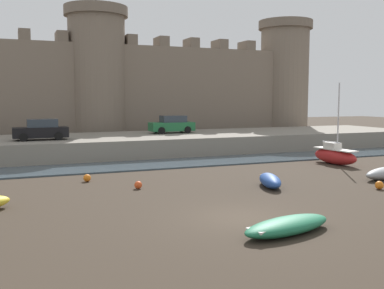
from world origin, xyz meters
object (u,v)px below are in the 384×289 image
(mooring_buoy_near_channel, at_px, (87,178))
(car_quay_centre_west, at_px, (41,130))
(sailboat_midflat_centre, at_px, (335,155))
(car_quay_east, at_px, (172,125))
(rowboat_foreground_right, at_px, (270,180))
(rowboat_foreground_left, at_px, (288,225))
(mooring_buoy_mid_mud, at_px, (379,185))
(mooring_buoy_near_shore, at_px, (138,185))

(mooring_buoy_near_channel, xyz_separation_m, car_quay_centre_west, (-1.85, 10.50, 2.15))
(sailboat_midflat_centre, relative_size, car_quay_east, 1.45)
(sailboat_midflat_centre, relative_size, mooring_buoy_near_channel, 13.65)
(rowboat_foreground_right, xyz_separation_m, mooring_buoy_near_channel, (-9.02, 5.30, -0.15))
(rowboat_foreground_left, bearing_deg, mooring_buoy_near_channel, 111.57)
(mooring_buoy_mid_mud, distance_m, mooring_buoy_near_channel, 16.21)
(rowboat_foreground_right, bearing_deg, rowboat_foreground_left, -117.58)
(sailboat_midflat_centre, distance_m, rowboat_foreground_right, 10.53)
(mooring_buoy_near_channel, relative_size, car_quay_east, 0.11)
(rowboat_foreground_left, height_order, car_quay_centre_west, car_quay_centre_west)
(rowboat_foreground_right, height_order, rowboat_foreground_left, rowboat_foreground_right)
(rowboat_foreground_right, relative_size, car_quay_east, 0.78)
(car_quay_east, bearing_deg, car_quay_centre_west, -166.48)
(mooring_buoy_near_shore, height_order, mooring_buoy_mid_mud, mooring_buoy_mid_mud)
(rowboat_foreground_left, xyz_separation_m, mooring_buoy_near_channel, (-5.08, 12.85, -0.09))
(sailboat_midflat_centre, height_order, rowboat_foreground_right, sailboat_midflat_centre)
(mooring_buoy_mid_mud, xyz_separation_m, car_quay_east, (-4.15, 21.36, 2.15))
(mooring_buoy_mid_mud, relative_size, mooring_buoy_near_channel, 1.02)
(rowboat_foreground_right, relative_size, mooring_buoy_mid_mud, 7.21)
(rowboat_foreground_left, height_order, mooring_buoy_near_channel, rowboat_foreground_left)
(mooring_buoy_near_shore, xyz_separation_m, mooring_buoy_near_channel, (-2.21, 3.11, 0.01))
(rowboat_foreground_right, relative_size, mooring_buoy_near_channel, 7.34)
(sailboat_midflat_centre, relative_size, car_quay_centre_west, 1.45)
(mooring_buoy_mid_mud, xyz_separation_m, car_quay_centre_west, (-15.93, 18.53, 2.15))
(mooring_buoy_mid_mud, height_order, car_quay_centre_west, car_quay_centre_west)
(sailboat_midflat_centre, distance_m, car_quay_east, 15.45)
(sailboat_midflat_centre, bearing_deg, mooring_buoy_near_shore, -167.96)
(rowboat_foreground_left, xyz_separation_m, car_quay_east, (4.85, 26.18, 2.07))
(mooring_buoy_near_shore, bearing_deg, car_quay_centre_west, 106.62)
(sailboat_midflat_centre, bearing_deg, rowboat_foreground_left, -134.53)
(sailboat_midflat_centre, height_order, mooring_buoy_near_channel, sailboat_midflat_centre)
(sailboat_midflat_centre, bearing_deg, car_quay_centre_west, 152.65)
(sailboat_midflat_centre, xyz_separation_m, car_quay_east, (-8.03, 13.08, 1.70))
(mooring_buoy_near_shore, xyz_separation_m, mooring_buoy_mid_mud, (11.87, -4.92, 0.01))
(sailboat_midflat_centre, relative_size, rowboat_foreground_left, 1.42)
(sailboat_midflat_centre, bearing_deg, mooring_buoy_mid_mud, -115.15)
(mooring_buoy_near_shore, relative_size, car_quay_centre_west, 0.10)
(sailboat_midflat_centre, relative_size, mooring_buoy_mid_mud, 13.39)
(sailboat_midflat_centre, height_order, car_quay_centre_west, sailboat_midflat_centre)
(car_quay_east, bearing_deg, mooring_buoy_near_channel, -126.69)
(sailboat_midflat_centre, height_order, mooring_buoy_mid_mud, sailboat_midflat_centre)
(rowboat_foreground_left, distance_m, car_quay_east, 26.71)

